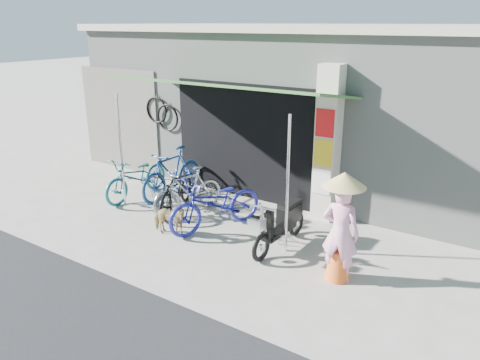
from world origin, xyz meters
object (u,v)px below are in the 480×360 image
Objects in this scene: bike_blue at (172,173)px; moped at (281,224)px; bike_teal at (137,177)px; street_dog at (169,220)px; bike_silver at (188,191)px; bike_black at (177,190)px; bike_navy at (216,204)px; nun at (341,228)px.

bike_blue reaches higher than moped.
bike_blue reaches higher than bike_teal.
bike_blue reaches higher than street_dog.
moped is (2.29, -0.29, -0.05)m from bike_silver.
bike_black is at bearing -151.84° from bike_silver.
bike_navy is 2.65m from nun.
nun is (5.05, -0.81, 0.37)m from bike_teal.
street_dog is 0.42× the size of nun.
bike_teal is 1.07× the size of bike_black.
moped is 1.39m from nun.
bike_navy reaches higher than bike_black.
nun is at bearing -10.70° from bike_teal.
bike_blue is 0.95× the size of bike_navy.
bike_blue is 1.08× the size of nun.
bike_blue reaches higher than bike_navy.
nun is (2.60, -0.43, 0.33)m from bike_navy.
bike_silver reaches higher than bike_teal.
moped is 0.98× the size of nun.
nun reaches higher than bike_black.
nun is at bearing 7.56° from bike_silver.
bike_black is at bearing -41.36° from bike_blue.
bike_silver reaches higher than street_dog.
bike_silver is 0.94× the size of nun.
bike_blue is at bearing 167.10° from moped.
bike_black is (0.61, -0.55, -0.11)m from bike_blue.
street_dog is (1.28, -1.54, -0.25)m from bike_blue.
bike_black is 1.25m from bike_navy.
bike_blue reaches higher than bike_black.
moped is at bearing -13.23° from bike_blue.
bike_teal is at bearing -167.24° from bike_navy.
bike_blue is at bearing -20.60° from nun.
bike_silver is 1.00m from bike_navy.
nun is (1.25, -0.46, 0.42)m from moped.
bike_silver is (0.28, 0.04, 0.03)m from bike_black.
bike_silver is at bearing -11.32° from bike_black.
bike_black is 1.07× the size of bike_silver.
moped is (1.35, 0.04, -0.08)m from bike_navy.
street_dog is 0.43× the size of moped.
bike_teal is 1.23m from bike_black.
bike_navy is 0.92m from street_dog.
moped reaches higher than street_dog.
bike_teal is 0.78m from bike_blue.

